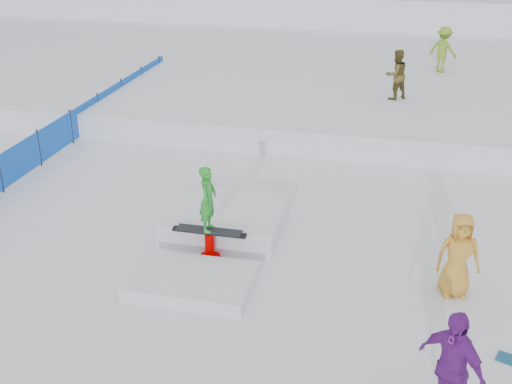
% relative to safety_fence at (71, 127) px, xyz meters
% --- Properties ---
extents(ground, '(120.00, 120.00, 0.00)m').
position_rel_safety_fence_xyz_m(ground, '(6.50, -6.60, -0.55)').
color(ground, white).
extents(snow_berm, '(60.00, 14.00, 2.40)m').
position_rel_safety_fence_xyz_m(snow_berm, '(6.50, 23.40, 0.65)').
color(snow_berm, white).
rests_on(snow_berm, ground).
extents(snow_midrise, '(50.00, 18.00, 0.80)m').
position_rel_safety_fence_xyz_m(snow_midrise, '(6.50, 9.40, -0.15)').
color(snow_midrise, white).
rests_on(snow_midrise, ground).
extents(safety_fence, '(0.05, 16.00, 1.10)m').
position_rel_safety_fence_xyz_m(safety_fence, '(0.00, 0.00, 0.00)').
color(safety_fence, blue).
rests_on(safety_fence, ground).
extents(walker_olive, '(1.03, 0.99, 1.67)m').
position_rel_safety_fence_xyz_m(walker_olive, '(9.69, 4.53, 1.09)').
color(walker_olive, brown).
rests_on(walker_olive, snow_midrise).
extents(walker_ygreen, '(1.31, 1.14, 1.76)m').
position_rel_safety_fence_xyz_m(walker_ygreen, '(11.33, 8.71, 1.13)').
color(walker_ygreen, '#75A826').
rests_on(walker_ygreen, snow_midrise).
extents(spectator_purple, '(1.15, 1.04, 1.88)m').
position_rel_safety_fence_xyz_m(spectator_purple, '(11.00, -9.46, 0.39)').
color(spectator_purple, '#772197').
rests_on(spectator_purple, ground).
extents(spectator_yellow, '(0.93, 0.70, 1.71)m').
position_rel_safety_fence_xyz_m(spectator_yellow, '(11.28, -6.00, 0.30)').
color(spectator_yellow, gold).
rests_on(spectator_yellow, ground).
extents(jib_rail_feature, '(2.60, 4.40, 2.11)m').
position_rel_safety_fence_xyz_m(jib_rail_feature, '(6.27, -5.22, -0.25)').
color(jib_rail_feature, white).
rests_on(jib_rail_feature, ground).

